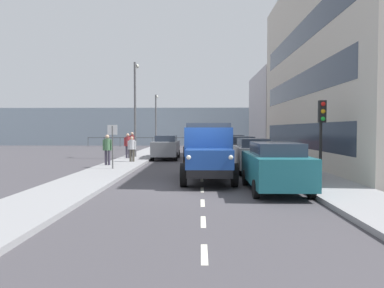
{
  "coord_description": "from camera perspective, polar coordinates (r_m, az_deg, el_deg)",
  "views": [
    {
      "loc": [
        0.07,
        13.83,
        2.19
      ],
      "look_at": [
        0.58,
        -9.58,
        1.26
      ],
      "focal_mm": 35.33,
      "sensor_mm": 36.0,
      "label": 1
    }
  ],
  "objects": [
    {
      "name": "pedestrian_couple_a",
      "position": [
        21.88,
        -12.66,
        -0.47
      ],
      "size": [
        0.53,
        0.34,
        1.72
      ],
      "color": "#383342",
      "rests_on": "sidewalk_right"
    },
    {
      "name": "lamp_post_promenade",
      "position": [
        28.31,
        -8.55,
        6.42
      ],
      "size": [
        0.32,
        1.14,
        6.94
      ],
      "color": "#59595B",
      "rests_on": "sidewalk_right"
    },
    {
      "name": "sea_horizon",
      "position": [
        50.14,
        1.33,
        2.63
      ],
      "size": [
        80.0,
        0.8,
        5.0
      ],
      "primitive_type": "cube",
      "color": "#8C9EAD",
      "rests_on": "ground_plane"
    },
    {
      "name": "ground_plane",
      "position": [
        24.76,
        1.41,
        -2.8
      ],
      "size": [
        80.0,
        80.0,
        0.0
      ],
      "primitive_type": "plane",
      "color": "#423F44"
    },
    {
      "name": "sidewalk_right",
      "position": [
        25.18,
        -9.35,
        -2.57
      ],
      "size": [
        2.39,
        44.96,
        0.15
      ],
      "primitive_type": "cube",
      "color": "gray",
      "rests_on": "ground_plane"
    },
    {
      "name": "car_teal_kerbside_near",
      "position": [
        13.54,
        12.42,
        -3.25
      ],
      "size": [
        1.91,
        4.57,
        1.72
      ],
      "color": "#1E6670",
      "rests_on": "ground_plane"
    },
    {
      "name": "seawall_railing",
      "position": [
        46.56,
        1.33,
        0.7
      ],
      "size": [
        28.08,
        0.08,
        1.2
      ],
      "color": "#4C5156",
      "rests_on": "ground_plane"
    },
    {
      "name": "traffic_light_near",
      "position": [
        16.3,
        19.0,
        3.15
      ],
      "size": [
        0.28,
        0.41,
        3.2
      ],
      "color": "black",
      "rests_on": "sidewalk_left"
    },
    {
      "name": "car_grey_oppositeside_0",
      "position": [
        27.49,
        -3.93,
        -0.43
      ],
      "size": [
        1.83,
        4.55,
        1.72
      ],
      "color": "slate",
      "rests_on": "ground_plane"
    },
    {
      "name": "building_far_block",
      "position": [
        41.57,
        14.22,
        4.74
      ],
      "size": [
        6.69,
        11.94,
        8.07
      ],
      "color": "#B7B2B7",
      "rests_on": "ground_plane"
    },
    {
      "name": "pedestrian_near_railing",
      "position": [
        23.93,
        -9.06,
        -0.44
      ],
      "size": [
        0.53,
        0.34,
        1.57
      ],
      "color": "#4C473D",
      "rests_on": "sidewalk_right"
    },
    {
      "name": "car_silver_kerbside_1",
      "position": [
        19.24,
        9.07,
        -1.61
      ],
      "size": [
        1.75,
        4.23,
        1.72
      ],
      "color": "#B7BABF",
      "rests_on": "ground_plane"
    },
    {
      "name": "road_centreline_markings",
      "position": [
        23.68,
        1.42,
        -3.02
      ],
      "size": [
        0.12,
        40.98,
        0.01
      ],
      "color": "silver",
      "rests_on": "ground_plane"
    },
    {
      "name": "car_black_kerbside_2",
      "position": [
        24.31,
        7.43,
        -0.8
      ],
      "size": [
        1.78,
        4.37,
        1.72
      ],
      "color": "black",
      "rests_on": "ground_plane"
    },
    {
      "name": "car_red_kerbside_3",
      "position": [
        30.01,
        6.25,
        -0.21
      ],
      "size": [
        1.83,
        4.41,
        1.72
      ],
      "color": "#B21E1E",
      "rests_on": "ground_plane"
    },
    {
      "name": "sidewalk_left",
      "position": [
        25.21,
        12.15,
        -2.59
      ],
      "size": [
        2.39,
        44.96,
        0.15
      ],
      "primitive_type": "cube",
      "color": "gray",
      "rests_on": "ground_plane"
    },
    {
      "name": "street_sign",
      "position": [
        19.81,
        -11.92,
        0.76
      ],
      "size": [
        0.5,
        0.07,
        2.25
      ],
      "color": "#4C4C4C",
      "rests_on": "sidewalk_right"
    },
    {
      "name": "pedestrian_in_dark_coat",
      "position": [
        28.56,
        -9.03,
        0.3
      ],
      "size": [
        0.53,
        0.34,
        1.81
      ],
      "color": "black",
      "rests_on": "sidewalk_right"
    },
    {
      "name": "lamp_post_far",
      "position": [
        40.55,
        -5.45,
        4.25
      ],
      "size": [
        0.32,
        1.14,
        5.7
      ],
      "color": "#59595B",
      "rests_on": "sidewalk_right"
    },
    {
      "name": "pedestrian_with_bag",
      "position": [
        26.85,
        -9.67,
        0.07
      ],
      "size": [
        0.53,
        0.34,
        1.73
      ],
      "color": "#383342",
      "rests_on": "sidewalk_right"
    },
    {
      "name": "truck_vintage_blue",
      "position": [
        15.57,
        2.47,
        -1.45
      ],
      "size": [
        2.17,
        5.64,
        2.43
      ],
      "color": "black",
      "rests_on": "ground_plane"
    },
    {
      "name": "building_terrace",
      "position": [
        25.53,
        23.0,
        10.77
      ],
      "size": [
        6.7,
        21.13,
        12.09
      ],
      "color": "beige",
      "rests_on": "ground_plane"
    }
  ]
}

